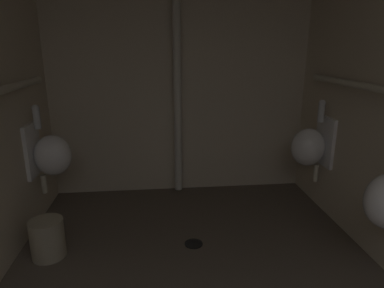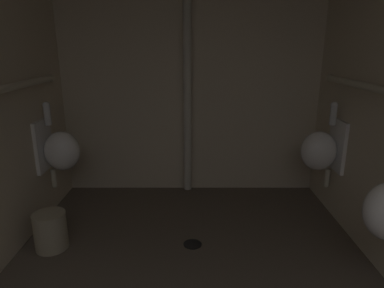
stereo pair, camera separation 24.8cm
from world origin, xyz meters
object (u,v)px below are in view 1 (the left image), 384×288
Objects in this scene: waste_bin at (48,238)px; urinal_right_far at (310,146)px; standpipe_back_wall at (177,73)px; urinal_left_mid at (50,154)px; floor_drain at (194,243)px.

urinal_right_far is at bearing 14.06° from waste_bin.
standpipe_back_wall is at bearing 156.71° from urinal_right_far.
floor_drain is (1.14, -0.50, -0.60)m from urinal_left_mid.
waste_bin is (0.09, -0.54, -0.46)m from urinal_left_mid.
standpipe_back_wall is 17.01× the size of floor_drain.
urinal_right_far is at bearing 0.09° from urinal_left_mid.
floor_drain is at bearing -23.50° from urinal_left_mid.
standpipe_back_wall is 1.80m from waste_bin.
standpipe_back_wall is at bearing 24.62° from urinal_left_mid.
waste_bin is (-1.06, -0.04, 0.14)m from floor_drain.
urinal_right_far is at bearing 24.31° from floor_drain.
standpipe_back_wall reaches higher than urinal_right_far.
urinal_right_far is 1.40m from standpipe_back_wall.
standpipe_back_wall is at bearing 45.90° from waste_bin.
urinal_right_far is 5.39× the size of floor_drain.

